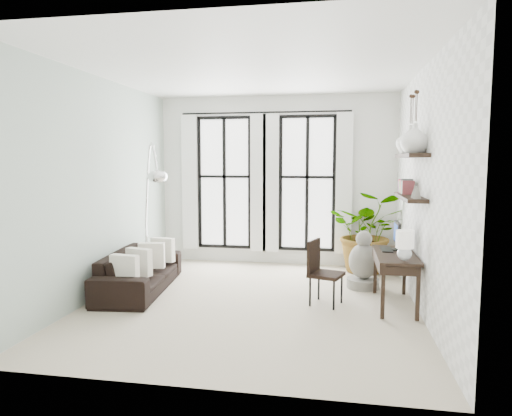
% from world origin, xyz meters
% --- Properties ---
extents(floor, '(5.00, 5.00, 0.00)m').
position_xyz_m(floor, '(0.00, 0.00, 0.00)').
color(floor, '#B8AB92').
rests_on(floor, ground).
extents(ceiling, '(5.00, 5.00, 0.00)m').
position_xyz_m(ceiling, '(0.00, 0.00, 3.20)').
color(ceiling, white).
rests_on(ceiling, wall_back).
extents(wall_left, '(0.00, 5.00, 5.00)m').
position_xyz_m(wall_left, '(-2.25, 0.00, 1.60)').
color(wall_left, '#A0B3A6').
rests_on(wall_left, floor).
extents(wall_right, '(0.00, 5.00, 5.00)m').
position_xyz_m(wall_right, '(2.25, 0.00, 1.60)').
color(wall_right, white).
rests_on(wall_right, floor).
extents(wall_back, '(4.50, 0.00, 4.50)m').
position_xyz_m(wall_back, '(0.00, 2.50, 1.60)').
color(wall_back, white).
rests_on(wall_back, floor).
extents(windows, '(3.26, 0.13, 2.65)m').
position_xyz_m(windows, '(-0.20, 2.43, 1.56)').
color(windows, white).
rests_on(windows, wall_back).
extents(wall_shelves, '(0.25, 1.30, 0.60)m').
position_xyz_m(wall_shelves, '(2.11, 0.19, 1.73)').
color(wall_shelves, black).
rests_on(wall_shelves, wall_right).
extents(sofa, '(1.03, 2.15, 0.61)m').
position_xyz_m(sofa, '(-1.80, 0.27, 0.30)').
color(sofa, black).
rests_on(sofa, floor).
extents(throw_pillows, '(0.40, 1.52, 0.40)m').
position_xyz_m(throw_pillows, '(-1.70, 0.27, 0.50)').
color(throw_pillows, silver).
rests_on(throw_pillows, sofa).
extents(plant, '(1.43, 1.28, 1.46)m').
position_xyz_m(plant, '(1.72, 2.06, 0.73)').
color(plant, '#2D7228').
rests_on(plant, floor).
extents(desk, '(0.52, 1.24, 1.12)m').
position_xyz_m(desk, '(1.95, 0.10, 0.69)').
color(desk, black).
rests_on(desk, floor).
extents(desk_chair, '(0.53, 0.53, 0.89)m').
position_xyz_m(desk_chair, '(0.95, 0.08, 0.51)').
color(desk_chair, black).
rests_on(desk_chair, floor).
extents(arc_lamp, '(0.72, 0.77, 2.27)m').
position_xyz_m(arc_lamp, '(-1.69, 0.53, 1.70)').
color(arc_lamp, silver).
rests_on(arc_lamp, floor).
extents(buddha, '(0.50, 0.50, 0.90)m').
position_xyz_m(buddha, '(1.58, 1.00, 0.38)').
color(buddha, gray).
rests_on(buddha, floor).
extents(vase_a, '(0.37, 0.37, 0.38)m').
position_xyz_m(vase_a, '(2.11, -0.10, 2.27)').
color(vase_a, white).
rests_on(vase_a, shelf_upper).
extents(vase_b, '(0.37, 0.37, 0.38)m').
position_xyz_m(vase_b, '(2.11, 0.30, 2.27)').
color(vase_b, white).
rests_on(vase_b, shelf_upper).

